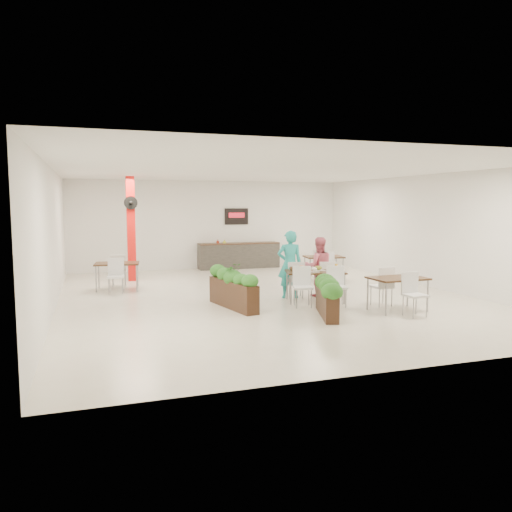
{
  "coord_description": "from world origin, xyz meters",
  "views": [
    {
      "loc": [
        -4.21,
        -11.9,
        2.37
      ],
      "look_at": [
        -0.36,
        -0.41,
        1.1
      ],
      "focal_mm": 35.0,
      "sensor_mm": 36.0,
      "label": 1
    }
  ],
  "objects_px": {
    "service_counter": "(239,255)",
    "planter_left": "(233,286)",
    "side_table_a": "(117,267)",
    "side_table_c": "(398,283)",
    "main_table": "(315,276)",
    "diner_man": "(290,264)",
    "side_table_b": "(324,260)",
    "red_column": "(131,228)",
    "diner_woman": "(319,267)",
    "planter_right": "(327,294)"
  },
  "relations": [
    {
      "from": "service_counter",
      "to": "planter_left",
      "type": "distance_m",
      "value": 7.08
    },
    {
      "from": "side_table_a",
      "to": "planter_left",
      "type": "bearing_deg",
      "value": -47.77
    },
    {
      "from": "planter_left",
      "to": "side_table_c",
      "type": "relative_size",
      "value": 1.19
    },
    {
      "from": "planter_left",
      "to": "side_table_c",
      "type": "xyz_separation_m",
      "value": [
        3.38,
        -1.46,
        0.11
      ]
    },
    {
      "from": "main_table",
      "to": "diner_man",
      "type": "xyz_separation_m",
      "value": [
        -0.39,
        0.65,
        0.22
      ]
    },
    {
      "from": "main_table",
      "to": "side_table_b",
      "type": "bearing_deg",
      "value": 60.36
    },
    {
      "from": "red_column",
      "to": "diner_woman",
      "type": "xyz_separation_m",
      "value": [
        4.35,
        -4.16,
        -0.88
      ]
    },
    {
      "from": "side_table_c",
      "to": "planter_left",
      "type": "bearing_deg",
      "value": 154.26
    },
    {
      "from": "main_table",
      "to": "planter_right",
      "type": "relative_size",
      "value": 1.14
    },
    {
      "from": "red_column",
      "to": "diner_man",
      "type": "bearing_deg",
      "value": -49.57
    },
    {
      "from": "planter_right",
      "to": "service_counter",
      "type": "bearing_deg",
      "value": 86.66
    },
    {
      "from": "main_table",
      "to": "planter_right",
      "type": "bearing_deg",
      "value": -105.52
    },
    {
      "from": "planter_right",
      "to": "side_table_b",
      "type": "relative_size",
      "value": 0.99
    },
    {
      "from": "main_table",
      "to": "side_table_b",
      "type": "distance_m",
      "value": 3.52
    },
    {
      "from": "main_table",
      "to": "side_table_c",
      "type": "xyz_separation_m",
      "value": [
        1.3,
        -1.52,
        -0.01
      ]
    },
    {
      "from": "red_column",
      "to": "planter_left",
      "type": "bearing_deg",
      "value": -69.2
    },
    {
      "from": "side_table_a",
      "to": "diner_man",
      "type": "bearing_deg",
      "value": -25.98
    },
    {
      "from": "red_column",
      "to": "side_table_c",
      "type": "height_order",
      "value": "red_column"
    },
    {
      "from": "service_counter",
      "to": "planter_left",
      "type": "xyz_separation_m",
      "value": [
        -2.14,
        -6.75,
        0.02
      ]
    },
    {
      "from": "planter_right",
      "to": "side_table_c",
      "type": "relative_size",
      "value": 1.01
    },
    {
      "from": "side_table_c",
      "to": "planter_right",
      "type": "bearing_deg",
      "value": 176.35
    },
    {
      "from": "planter_right",
      "to": "side_table_a",
      "type": "relative_size",
      "value": 0.99
    },
    {
      "from": "diner_woman",
      "to": "side_table_c",
      "type": "bearing_deg",
      "value": 126.72
    },
    {
      "from": "red_column",
      "to": "planter_right",
      "type": "height_order",
      "value": "red_column"
    },
    {
      "from": "red_column",
      "to": "side_table_b",
      "type": "height_order",
      "value": "red_column"
    },
    {
      "from": "planter_left",
      "to": "main_table",
      "type": "bearing_deg",
      "value": 1.9
    },
    {
      "from": "main_table",
      "to": "side_table_b",
      "type": "relative_size",
      "value": 1.12
    },
    {
      "from": "main_table",
      "to": "side_table_b",
      "type": "xyz_separation_m",
      "value": [
        1.74,
        3.06,
        -0.01
      ]
    },
    {
      "from": "side_table_a",
      "to": "side_table_c",
      "type": "height_order",
      "value": "same"
    },
    {
      "from": "red_column",
      "to": "planter_left",
      "type": "xyz_separation_m",
      "value": [
        1.85,
        -4.88,
        -1.13
      ]
    },
    {
      "from": "planter_left",
      "to": "planter_right",
      "type": "distance_m",
      "value": 2.19
    },
    {
      "from": "service_counter",
      "to": "planter_right",
      "type": "relative_size",
      "value": 1.82
    },
    {
      "from": "diner_woman",
      "to": "side_table_c",
      "type": "xyz_separation_m",
      "value": [
        0.89,
        -2.18,
        -0.14
      ]
    },
    {
      "from": "diner_man",
      "to": "side_table_b",
      "type": "xyz_separation_m",
      "value": [
        2.13,
        2.41,
        -0.23
      ]
    },
    {
      "from": "main_table",
      "to": "planter_right",
      "type": "height_order",
      "value": "main_table"
    },
    {
      "from": "side_table_a",
      "to": "side_table_c",
      "type": "xyz_separation_m",
      "value": [
        5.75,
        -4.81,
        -0.0
      ]
    },
    {
      "from": "red_column",
      "to": "side_table_c",
      "type": "relative_size",
      "value": 1.96
    },
    {
      "from": "service_counter",
      "to": "red_column",
      "type": "bearing_deg",
      "value": -155.0
    },
    {
      "from": "planter_left",
      "to": "planter_right",
      "type": "height_order",
      "value": "planter_left"
    },
    {
      "from": "service_counter",
      "to": "side_table_b",
      "type": "height_order",
      "value": "service_counter"
    },
    {
      "from": "main_table",
      "to": "side_table_a",
      "type": "xyz_separation_m",
      "value": [
        -4.45,
        3.29,
        -0.01
      ]
    },
    {
      "from": "planter_left",
      "to": "side_table_b",
      "type": "distance_m",
      "value": 4.94
    },
    {
      "from": "red_column",
      "to": "diner_woman",
      "type": "height_order",
      "value": "red_column"
    },
    {
      "from": "service_counter",
      "to": "side_table_b",
      "type": "bearing_deg",
      "value": -65.09
    },
    {
      "from": "red_column",
      "to": "side_table_a",
      "type": "relative_size",
      "value": 1.93
    },
    {
      "from": "diner_woman",
      "to": "side_table_a",
      "type": "distance_m",
      "value": 5.53
    },
    {
      "from": "red_column",
      "to": "main_table",
      "type": "distance_m",
      "value": 6.3
    },
    {
      "from": "diner_woman",
      "to": "side_table_c",
      "type": "height_order",
      "value": "diner_woman"
    },
    {
      "from": "main_table",
      "to": "planter_left",
      "type": "height_order",
      "value": "planter_left"
    },
    {
      "from": "red_column",
      "to": "side_table_a",
      "type": "distance_m",
      "value": 1.9
    }
  ]
}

